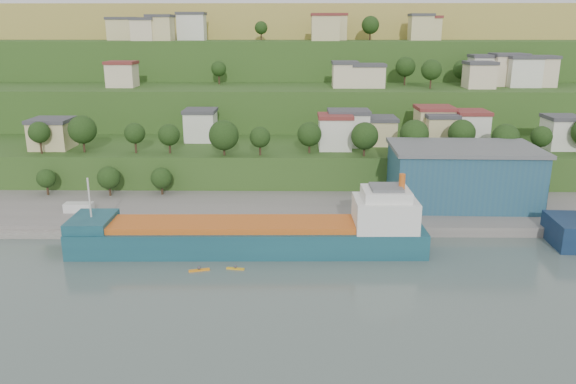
{
  "coord_description": "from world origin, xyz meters",
  "views": [
    {
      "loc": [
        -3.53,
        -87.29,
        38.81
      ],
      "look_at": [
        -4.92,
        15.0,
        9.06
      ],
      "focal_mm": 35.0,
      "sensor_mm": 36.0,
      "label": 1
    }
  ],
  "objects_px": {
    "warehouse": "(462,175)",
    "kayak_orange": "(199,269)",
    "cargo_ship_near": "(260,237)",
    "caravan": "(79,209)"
  },
  "relations": [
    {
      "from": "warehouse",
      "to": "kayak_orange",
      "type": "xyz_separation_m",
      "value": [
        -52.23,
        -32.24,
        -8.18
      ]
    },
    {
      "from": "cargo_ship_near",
      "to": "warehouse",
      "type": "xyz_separation_m",
      "value": [
        42.64,
        23.25,
        5.82
      ]
    },
    {
      "from": "cargo_ship_near",
      "to": "kayak_orange",
      "type": "distance_m",
      "value": 13.35
    },
    {
      "from": "cargo_ship_near",
      "to": "warehouse",
      "type": "distance_m",
      "value": 48.92
    },
    {
      "from": "cargo_ship_near",
      "to": "caravan",
      "type": "distance_m",
      "value": 42.12
    },
    {
      "from": "warehouse",
      "to": "kayak_orange",
      "type": "distance_m",
      "value": 61.92
    },
    {
      "from": "caravan",
      "to": "kayak_orange",
      "type": "xyz_separation_m",
      "value": [
        29.33,
        -25.1,
        -2.29
      ]
    },
    {
      "from": "cargo_ship_near",
      "to": "kayak_orange",
      "type": "relative_size",
      "value": 18.1
    },
    {
      "from": "caravan",
      "to": "kayak_orange",
      "type": "height_order",
      "value": "caravan"
    },
    {
      "from": "cargo_ship_near",
      "to": "caravan",
      "type": "relative_size",
      "value": 11.03
    }
  ]
}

